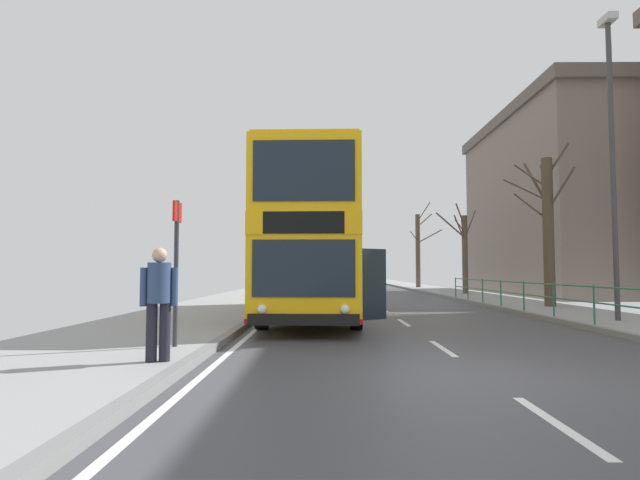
{
  "coord_description": "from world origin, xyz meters",
  "views": [
    {
      "loc": [
        -2.23,
        -7.25,
        1.47
      ],
      "look_at": [
        -2.37,
        7.55,
        2.36
      ],
      "focal_mm": 28.81,
      "sensor_mm": 36.0,
      "label": 1
    }
  ],
  "objects_px": {
    "bare_tree_far_00": "(418,249)",
    "street_lamp_far_side": "(612,143)",
    "bare_tree_far_01": "(464,251)",
    "bus_stop_sign_near": "(176,256)",
    "double_decker_bus_main": "(314,242)",
    "background_building_00": "(581,203)",
    "bare_tree_far_02": "(548,227)",
    "pedestrian_companion": "(159,297)"
  },
  "relations": [
    {
      "from": "street_lamp_far_side",
      "to": "bare_tree_far_00",
      "type": "bearing_deg",
      "value": 90.52
    },
    {
      "from": "bare_tree_far_01",
      "to": "double_decker_bus_main",
      "type": "bearing_deg",
      "value": -121.09
    },
    {
      "from": "bus_stop_sign_near",
      "to": "bare_tree_far_01",
      "type": "xyz_separation_m",
      "value": [
        10.8,
        21.01,
        0.91
      ]
    },
    {
      "from": "bus_stop_sign_near",
      "to": "double_decker_bus_main",
      "type": "bearing_deg",
      "value": 71.59
    },
    {
      "from": "bare_tree_far_00",
      "to": "street_lamp_far_side",
      "type": "bearing_deg",
      "value": -89.48
    },
    {
      "from": "street_lamp_far_side",
      "to": "background_building_00",
      "type": "relative_size",
      "value": 0.51
    },
    {
      "from": "street_lamp_far_side",
      "to": "bare_tree_far_01",
      "type": "height_order",
      "value": "street_lamp_far_side"
    },
    {
      "from": "bare_tree_far_01",
      "to": "pedestrian_companion",
      "type": "bearing_deg",
      "value": -115.25
    },
    {
      "from": "bare_tree_far_01",
      "to": "background_building_00",
      "type": "bearing_deg",
      "value": 15.61
    },
    {
      "from": "bare_tree_far_02",
      "to": "double_decker_bus_main",
      "type": "bearing_deg",
      "value": -158.85
    },
    {
      "from": "background_building_00",
      "to": "double_decker_bus_main",
      "type": "bearing_deg",
      "value": -135.27
    },
    {
      "from": "bus_stop_sign_near",
      "to": "street_lamp_far_side",
      "type": "height_order",
      "value": "street_lamp_far_side"
    },
    {
      "from": "bare_tree_far_00",
      "to": "bare_tree_far_01",
      "type": "relative_size",
      "value": 1.32
    },
    {
      "from": "bus_stop_sign_near",
      "to": "street_lamp_far_side",
      "type": "distance_m",
      "value": 11.98
    },
    {
      "from": "pedestrian_companion",
      "to": "street_lamp_far_side",
      "type": "height_order",
      "value": "street_lamp_far_side"
    },
    {
      "from": "double_decker_bus_main",
      "to": "street_lamp_far_side",
      "type": "bearing_deg",
      "value": -14.3
    },
    {
      "from": "bus_stop_sign_near",
      "to": "street_lamp_far_side",
      "type": "bearing_deg",
      "value": 24.71
    },
    {
      "from": "bare_tree_far_00",
      "to": "bare_tree_far_02",
      "type": "xyz_separation_m",
      "value": [
        0.82,
        -22.35,
        -0.08
      ]
    },
    {
      "from": "bus_stop_sign_near",
      "to": "bare_tree_far_00",
      "type": "xyz_separation_m",
      "value": [
        10.23,
        32.65,
        1.47
      ]
    },
    {
      "from": "bus_stop_sign_near",
      "to": "background_building_00",
      "type": "bearing_deg",
      "value": 51.05
    },
    {
      "from": "bus_stop_sign_near",
      "to": "bare_tree_far_00",
      "type": "bearing_deg",
      "value": 72.6
    },
    {
      "from": "pedestrian_companion",
      "to": "bare_tree_far_00",
      "type": "distance_m",
      "value": 35.65
    },
    {
      "from": "bus_stop_sign_near",
      "to": "bare_tree_far_02",
      "type": "xyz_separation_m",
      "value": [
        11.06,
        10.3,
        1.39
      ]
    },
    {
      "from": "bare_tree_far_01",
      "to": "bus_stop_sign_near",
      "type": "bearing_deg",
      "value": -117.21
    },
    {
      "from": "street_lamp_far_side",
      "to": "bare_tree_far_02",
      "type": "relative_size",
      "value": 1.37
    },
    {
      "from": "bare_tree_far_02",
      "to": "bare_tree_far_00",
      "type": "bearing_deg",
      "value": 92.11
    },
    {
      "from": "bare_tree_far_02",
      "to": "bus_stop_sign_near",
      "type": "bearing_deg",
      "value": -137.03
    },
    {
      "from": "bare_tree_far_01",
      "to": "street_lamp_far_side",
      "type": "bearing_deg",
      "value": -91.13
    },
    {
      "from": "bus_stop_sign_near",
      "to": "pedestrian_companion",
      "type": "bearing_deg",
      "value": -82.87
    },
    {
      "from": "bare_tree_far_00",
      "to": "background_building_00",
      "type": "height_order",
      "value": "background_building_00"
    },
    {
      "from": "bare_tree_far_01",
      "to": "bare_tree_far_00",
      "type": "bearing_deg",
      "value": 92.82
    },
    {
      "from": "double_decker_bus_main",
      "to": "street_lamp_far_side",
      "type": "distance_m",
      "value": 8.83
    },
    {
      "from": "double_decker_bus_main",
      "to": "bare_tree_far_02",
      "type": "height_order",
      "value": "bare_tree_far_02"
    },
    {
      "from": "bare_tree_far_02",
      "to": "street_lamp_far_side",
      "type": "bearing_deg",
      "value": -95.97
    },
    {
      "from": "pedestrian_companion",
      "to": "bare_tree_far_02",
      "type": "relative_size",
      "value": 0.27
    },
    {
      "from": "bare_tree_far_00",
      "to": "background_building_00",
      "type": "bearing_deg",
      "value": -47.69
    },
    {
      "from": "bus_stop_sign_near",
      "to": "bare_tree_far_01",
      "type": "distance_m",
      "value": 23.64
    },
    {
      "from": "bare_tree_far_00",
      "to": "bare_tree_far_02",
      "type": "relative_size",
      "value": 1.12
    },
    {
      "from": "double_decker_bus_main",
      "to": "background_building_00",
      "type": "bearing_deg",
      "value": 44.73
    },
    {
      "from": "bare_tree_far_00",
      "to": "bare_tree_far_01",
      "type": "height_order",
      "value": "bare_tree_far_00"
    },
    {
      "from": "double_decker_bus_main",
      "to": "bare_tree_far_02",
      "type": "relative_size",
      "value": 1.74
    },
    {
      "from": "bus_stop_sign_near",
      "to": "bare_tree_far_02",
      "type": "bearing_deg",
      "value": 42.97
    }
  ]
}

